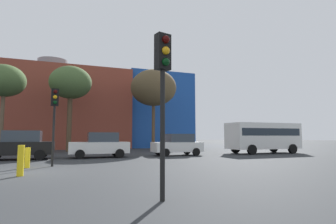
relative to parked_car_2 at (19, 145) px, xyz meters
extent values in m
plane|color=#2D3033|center=(1.36, -7.30, -0.95)|extent=(200.00, 200.00, 0.00)
cube|color=brown|center=(0.53, 19.67, 4.14)|extent=(19.83, 13.48, 10.17)
cube|color=#19479E|center=(15.06, 19.67, 4.32)|extent=(9.23, 12.13, 10.54)
cylinder|color=slate|center=(0.53, 19.67, 10.22)|extent=(4.00, 4.00, 2.00)
cube|color=black|center=(-0.07, 0.00, -0.19)|extent=(4.40, 1.89, 0.84)
cube|color=#333D47|center=(0.19, 0.00, 0.59)|extent=(2.20, 1.68, 0.73)
cylinder|color=black|center=(1.34, -0.96, -0.61)|extent=(0.67, 0.23, 0.67)
cylinder|color=black|center=(1.34, 0.96, -0.61)|extent=(0.67, 0.23, 0.67)
cube|color=white|center=(5.14, 0.00, -0.23)|extent=(4.19, 1.80, 0.80)
cube|color=#333D47|center=(5.39, 0.00, 0.52)|extent=(2.09, 1.60, 0.70)
cylinder|color=black|center=(3.80, -0.92, -0.63)|extent=(0.64, 0.22, 0.64)
cylinder|color=black|center=(3.80, 0.92, -0.63)|extent=(0.64, 0.22, 0.64)
cylinder|color=black|center=(6.49, -0.92, -0.63)|extent=(0.64, 0.22, 0.64)
cylinder|color=black|center=(6.49, 0.92, -0.63)|extent=(0.64, 0.22, 0.64)
cube|color=white|center=(11.27, 0.00, -0.26)|extent=(3.99, 1.71, 0.76)
cube|color=#333D47|center=(11.50, 0.00, 0.45)|extent=(2.00, 1.52, 0.67)
cylinder|color=black|center=(9.98, -0.88, -0.64)|extent=(0.61, 0.21, 0.61)
cylinder|color=black|center=(9.98, 0.88, -0.64)|extent=(0.61, 0.21, 0.61)
cylinder|color=black|center=(12.55, -0.88, -0.64)|extent=(0.61, 0.21, 0.61)
cylinder|color=black|center=(12.55, 0.88, -0.64)|extent=(0.61, 0.21, 0.61)
cube|color=white|center=(19.65, -0.28, 0.62)|extent=(6.80, 2.30, 2.30)
cube|color=#1E2833|center=(19.65, -0.28, 0.97)|extent=(6.26, 2.32, 0.64)
cylinder|color=black|center=(17.45, -1.45, -0.53)|extent=(0.84, 0.28, 0.84)
cylinder|color=black|center=(17.45, 0.89, -0.53)|extent=(0.84, 0.28, 0.84)
cylinder|color=black|center=(21.85, -1.45, -0.53)|extent=(0.84, 0.28, 0.84)
cylinder|color=black|center=(21.85, 0.89, -0.53)|extent=(0.84, 0.28, 0.84)
cylinder|color=black|center=(5.23, -13.80, 0.62)|extent=(0.12, 0.12, 3.15)
cube|color=black|center=(5.23, -13.80, 2.65)|extent=(0.41, 0.32, 0.90)
sphere|color=#3C0605|center=(5.26, -13.94, 2.93)|extent=(0.20, 0.20, 0.20)
sphere|color=#F2A514|center=(5.26, -13.94, 2.65)|extent=(0.20, 0.20, 0.20)
sphere|color=black|center=(5.26, -13.94, 2.37)|extent=(0.20, 0.20, 0.20)
cylinder|color=black|center=(2.33, -5.04, 0.60)|extent=(0.12, 0.12, 3.10)
cube|color=black|center=(2.33, -5.04, 2.60)|extent=(0.39, 0.29, 0.90)
sphere|color=#3C0605|center=(2.35, -5.18, 2.88)|extent=(0.20, 0.20, 0.20)
sphere|color=#F2A514|center=(2.35, -5.18, 2.60)|extent=(0.20, 0.20, 0.20)
sphere|color=black|center=(2.35, -5.18, 2.32)|extent=(0.20, 0.20, 0.20)
cylinder|color=brown|center=(-2.63, 7.29, 1.83)|extent=(0.32, 0.32, 5.56)
ellipsoid|color=#476033|center=(-2.63, 7.29, 5.61)|extent=(3.64, 3.64, 2.91)
cylinder|color=brown|center=(11.84, 8.37, 1.86)|extent=(0.36, 0.36, 5.61)
ellipsoid|color=brown|center=(11.84, 8.37, 6.09)|extent=(5.16, 5.16, 4.13)
cylinder|color=brown|center=(3.01, 8.93, 2.03)|extent=(0.49, 0.49, 5.95)
ellipsoid|color=#476033|center=(3.01, 8.93, 6.16)|extent=(4.24, 4.24, 3.39)
cylinder|color=yellow|center=(1.39, -8.23, -0.36)|extent=(0.24, 0.24, 1.18)
cylinder|color=yellow|center=(1.23, -5.34, -0.46)|extent=(0.24, 0.24, 0.98)
camera|label=1|loc=(3.15, -19.79, 0.56)|focal=28.10mm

